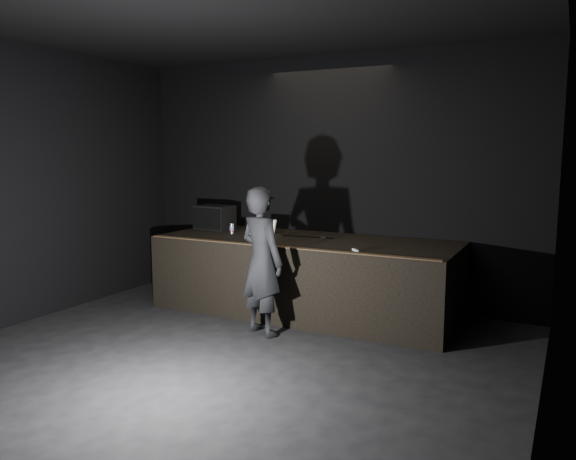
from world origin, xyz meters
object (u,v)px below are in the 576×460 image
at_px(person, 262,261).
at_px(beer_can, 232,229).
at_px(stage_monitor, 214,217).
at_px(stage_riser, 305,276).
at_px(laptop, 264,230).

bearing_deg(person, beer_can, -22.98).
relative_size(stage_monitor, person, 0.32).
distance_m(stage_riser, laptop, 0.91).
bearing_deg(stage_monitor, stage_riser, -4.46).
bearing_deg(beer_can, stage_riser, 1.91).
height_order(stage_monitor, laptop, stage_monitor).
xyz_separation_m(beer_can, person, (1.07, -1.02, -0.19)).
relative_size(stage_monitor, laptop, 1.51).
xyz_separation_m(laptop, beer_can, (-0.43, -0.16, 0.02)).
distance_m(laptop, person, 1.36).
relative_size(stage_riser, laptop, 10.76).
xyz_separation_m(stage_monitor, laptop, (0.92, -0.11, -0.12)).
bearing_deg(beer_can, person, -43.67).
distance_m(laptop, beer_can, 0.46).
height_order(beer_can, person, person).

